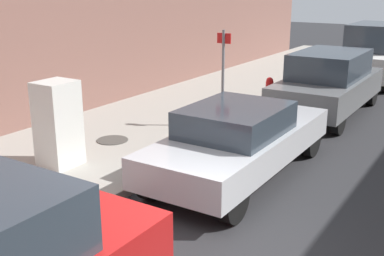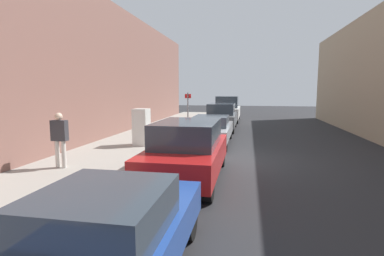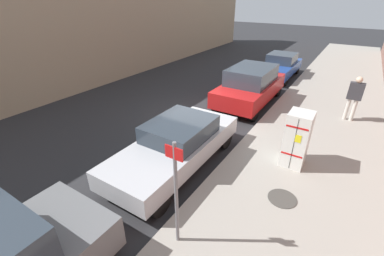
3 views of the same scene
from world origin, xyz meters
name	(u,v)px [view 3 (image 3 of 3)]	position (x,y,z in m)	size (l,w,h in m)	color
ground_plane	(197,118)	(0.00, 0.00, 0.00)	(80.00, 80.00, 0.00)	#28282B
sidewalk_slab	(313,146)	(-4.59, 0.00, 0.08)	(4.34, 44.00, 0.17)	#9E998E
building_facade_across	(67,21)	(7.72, 0.00, 3.45)	(1.86, 37.40, 6.91)	tan
discarded_refrigerator	(297,139)	(-4.22, 1.51, 0.99)	(0.64, 0.72, 1.65)	silver
manhole_cover	(282,198)	(-4.40, 3.18, 0.17)	(0.70, 0.70, 0.02)	#47443F
street_sign_post	(176,190)	(-2.89, 5.54, 1.48)	(0.36, 0.07, 2.33)	slate
pedestrian_walking_far	(355,95)	(-5.38, -2.76, 1.20)	(0.51, 0.24, 1.77)	beige
parked_hatchback_blue	(280,66)	(-1.24, -7.79, 0.73)	(1.74, 4.13, 1.43)	#23479E
parked_suv_red	(250,85)	(-1.24, -2.70, 0.89)	(1.97, 4.61, 1.74)	red
parked_sedan_silver	(177,144)	(-1.24, 3.22, 0.74)	(1.81, 4.74, 1.41)	silver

